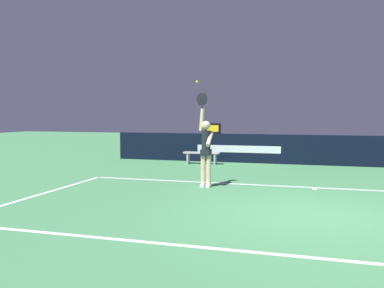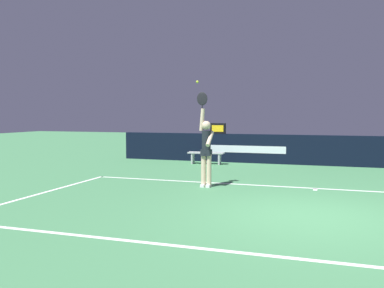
% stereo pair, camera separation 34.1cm
% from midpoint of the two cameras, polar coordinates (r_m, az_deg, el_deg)
% --- Properties ---
extents(ground_plane, '(60.00, 60.00, 0.00)m').
position_cam_midpoint_polar(ground_plane, '(8.01, 17.38, -9.51)').
color(ground_plane, '#428251').
extents(court_lines, '(12.38, 5.44, 0.00)m').
position_cam_midpoint_polar(court_lines, '(8.30, 17.42, -9.02)').
color(court_lines, white).
rests_on(court_lines, ground).
extents(back_wall, '(15.58, 0.23, 1.10)m').
position_cam_midpoint_polar(back_wall, '(15.70, 17.87, -0.84)').
color(back_wall, black).
rests_on(back_wall, ground).
extents(speed_display, '(0.60, 0.14, 0.41)m').
position_cam_midpoint_polar(speed_display, '(16.13, 4.25, 2.17)').
color(speed_display, black).
rests_on(speed_display, back_wall).
extents(tennis_player, '(0.43, 0.46, 2.44)m').
position_cam_midpoint_polar(tennis_player, '(10.50, 2.90, -0.52)').
color(tennis_player, beige).
rests_on(tennis_player, ground).
extents(tennis_ball, '(0.07, 0.07, 0.07)m').
position_cam_midpoint_polar(tennis_ball, '(10.50, 1.69, 8.63)').
color(tennis_ball, '#CCDE32').
extents(courtside_bench_far, '(1.37, 0.44, 0.45)m').
position_cam_midpoint_polar(courtside_bench_far, '(15.37, 2.60, -1.55)').
color(courtside_bench_far, '#A8AAAE').
rests_on(courtside_bench_far, ground).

